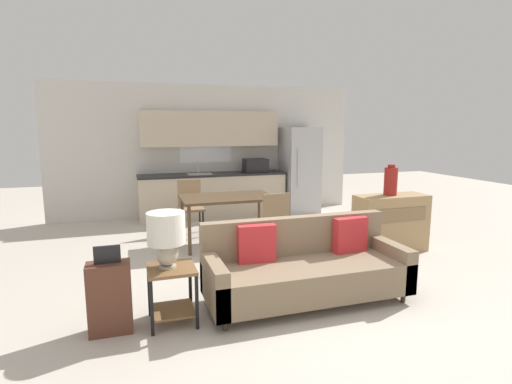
{
  "coord_description": "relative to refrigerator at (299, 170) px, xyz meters",
  "views": [
    {
      "loc": [
        -1.64,
        -3.69,
        1.85
      ],
      "look_at": [
        0.03,
        1.5,
        0.95
      ],
      "focal_mm": 28.0,
      "sensor_mm": 36.0,
      "label": 1
    }
  ],
  "objects": [
    {
      "name": "ground_plane",
      "position": [
        -1.89,
        -4.2,
        -0.92
      ],
      "size": [
        20.0,
        20.0,
        0.0
      ],
      "primitive_type": "plane",
      "color": "beige"
    },
    {
      "name": "wall_back",
      "position": [
        -1.89,
        0.43,
        0.44
      ],
      "size": [
        6.4,
        0.07,
        2.7
      ],
      "color": "silver",
      "rests_on": "ground_plane"
    },
    {
      "name": "kitchen_counter",
      "position": [
        -1.87,
        0.13,
        -0.07
      ],
      "size": [
        2.99,
        0.65,
        2.15
      ],
      "color": "beige",
      "rests_on": "ground_plane"
    },
    {
      "name": "refrigerator",
      "position": [
        0.0,
        0.0,
        0.0
      ],
      "size": [
        0.71,
        0.79,
        1.83
      ],
      "color": "#B7BABC",
      "rests_on": "ground_plane"
    },
    {
      "name": "dining_table",
      "position": [
        -2.08,
        -1.92,
        -0.21
      ],
      "size": [
        1.43,
        0.88,
        0.77
      ],
      "color": "brown",
      "rests_on": "ground_plane"
    },
    {
      "name": "couch",
      "position": [
        -1.78,
        -4.15,
        -0.58
      ],
      "size": [
        2.15,
        0.8,
        0.86
      ],
      "color": "#3D2D1E",
      "rests_on": "ground_plane"
    },
    {
      "name": "side_table",
      "position": [
        -3.2,
        -4.26,
        -0.55
      ],
      "size": [
        0.44,
        0.44,
        0.55
      ],
      "color": "brown",
      "rests_on": "ground_plane"
    },
    {
      "name": "table_lamp",
      "position": [
        -3.23,
        -4.24,
        -0.05
      ],
      "size": [
        0.35,
        0.35,
        0.53
      ],
      "color": "#B2A893",
      "rests_on": "side_table"
    },
    {
      "name": "credenza",
      "position": [
        0.15,
        -3.0,
        -0.49
      ],
      "size": [
        1.09,
        0.44,
        0.85
      ],
      "color": "tan",
      "rests_on": "ground_plane"
    },
    {
      "name": "vase",
      "position": [
        0.13,
        -2.97,
        0.14
      ],
      "size": [
        0.19,
        0.19,
        0.45
      ],
      "color": "maroon",
      "rests_on": "credenza"
    },
    {
      "name": "dining_chair_near_right",
      "position": [
        -1.62,
        -2.72,
        -0.39
      ],
      "size": [
        0.45,
        0.45,
        0.94
      ],
      "rotation": [
        0.0,
        0.0,
        3.22
      ],
      "color": "#997A56",
      "rests_on": "ground_plane"
    },
    {
      "name": "dining_chair_far_left",
      "position": [
        -2.54,
        -1.13,
        -0.39
      ],
      "size": [
        0.42,
        0.42,
        0.94
      ],
      "rotation": [
        0.0,
        0.0,
        -0.01
      ],
      "color": "#997A56",
      "rests_on": "ground_plane"
    },
    {
      "name": "suitcase",
      "position": [
        -3.75,
        -4.27,
        -0.58
      ],
      "size": [
        0.38,
        0.22,
        0.81
      ],
      "color": "brown",
      "rests_on": "ground_plane"
    }
  ]
}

